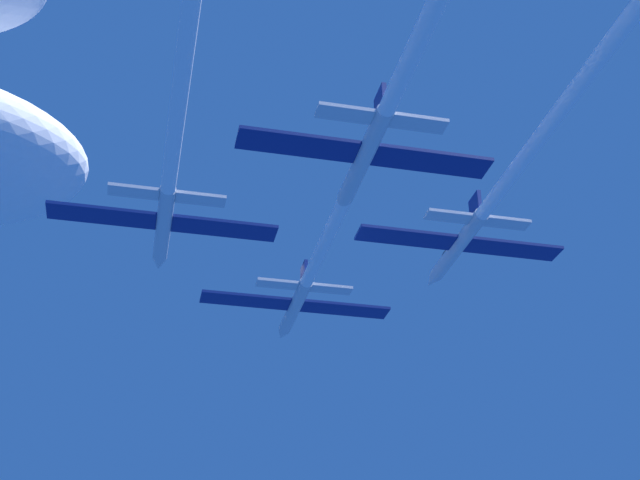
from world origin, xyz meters
The scene contains 3 objects.
jet_lead centered at (0.14, -13.91, -0.33)m, with size 15.33×50.51×2.54m.
jet_left_wing centered at (-11.07, -21.87, -0.28)m, with size 15.33×43.45×2.54m.
jet_right_wing centered at (10.11, -22.12, 0.60)m, with size 15.33×44.13×2.54m.
Camera 1 is at (-11.66, -62.46, -29.63)m, focal length 48.74 mm.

